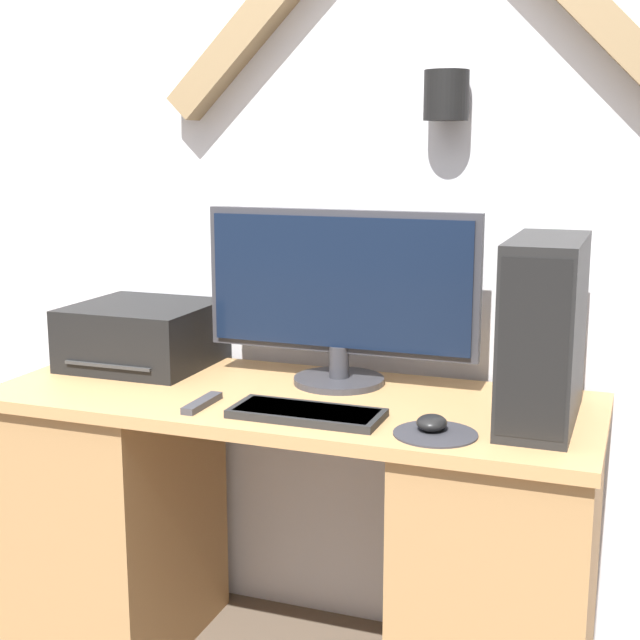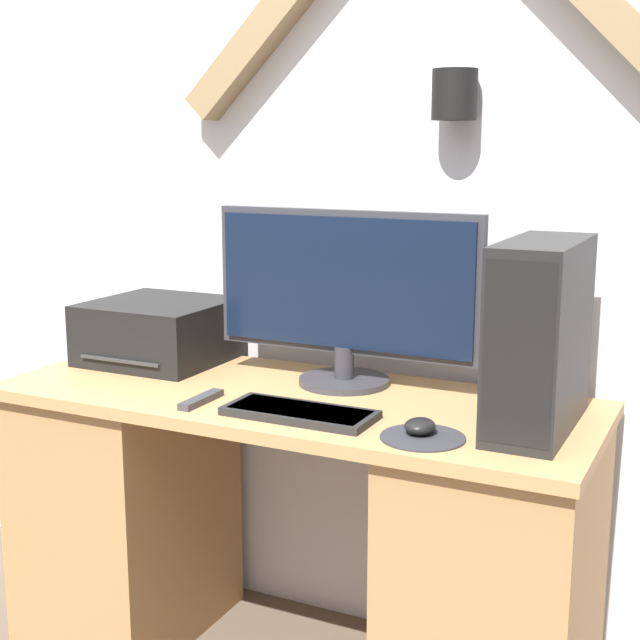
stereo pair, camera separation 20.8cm
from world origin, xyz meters
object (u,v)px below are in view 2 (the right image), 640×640
Objects in this scene: mouse at (420,426)px; printer at (159,331)px; computer_tower at (540,336)px; remote_control at (201,400)px; keyboard at (300,412)px; monitor at (345,291)px.

printer reaches higher than mouse.
computer_tower reaches higher than remote_control.
computer_tower is at bearing 17.29° from keyboard.
keyboard is 0.26m from remote_control.
remote_control is (0.34, -0.30, -0.07)m from printer.
computer_tower is at bearing -7.49° from printer.
remote_control is (-0.54, -0.00, -0.01)m from mouse.
monitor is 9.41× the size of mouse.
keyboard is 4.55× the size of mouse.
monitor is 0.59m from printer.
printer is (-1.08, 0.14, -0.12)m from computer_tower.
monitor is 2.07× the size of keyboard.
printer is (-0.57, -0.00, -0.15)m from monitor.
computer_tower reaches higher than printer.
monitor is 1.94× the size of printer.
remote_control is at bearing -41.86° from printer.
keyboard is at bearing -85.10° from monitor.
printer reaches higher than keyboard.
remote_control is at bearing -178.53° from keyboard.
mouse is 0.54m from remote_control.
monitor is at bearing 0.15° from printer.
mouse is at bearing -44.14° from monitor.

